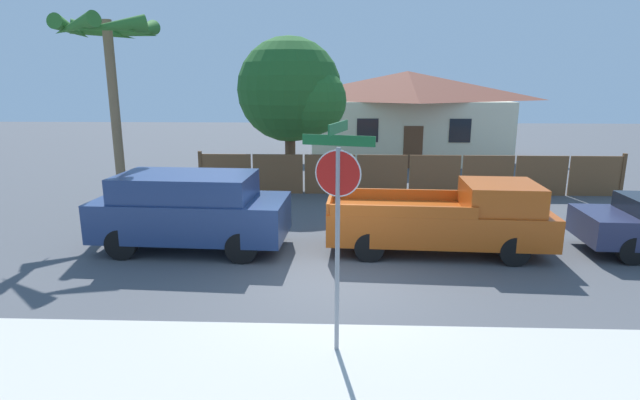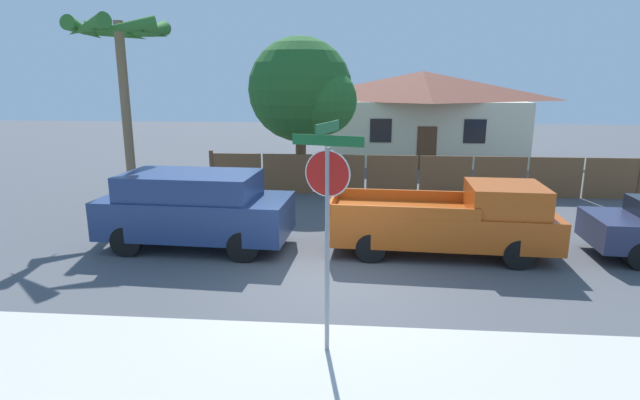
# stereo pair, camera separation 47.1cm
# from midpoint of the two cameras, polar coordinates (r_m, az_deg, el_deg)

# --- Properties ---
(ground_plane) EXTENTS (80.00, 80.00, 0.00)m
(ground_plane) POSITION_cam_midpoint_polar(r_m,az_deg,el_deg) (10.59, 2.98, -9.07)
(ground_plane) COLOR #4C4F54
(sidewalk_strip) EXTENTS (36.00, 3.20, 0.01)m
(sidewalk_strip) POSITION_cam_midpoint_polar(r_m,az_deg,el_deg) (7.40, 1.98, -19.77)
(sidewalk_strip) COLOR beige
(sidewalk_strip) RESTS_ON ground
(wooden_fence) EXTENTS (15.36, 0.12, 1.55)m
(wooden_fence) POSITION_cam_midpoint_polar(r_m,az_deg,el_deg) (18.38, 11.92, 2.74)
(wooden_fence) COLOR brown
(wooden_fence) RESTS_ON ground
(house) EXTENTS (10.31, 6.18, 4.54)m
(house) POSITION_cam_midpoint_polar(r_m,az_deg,el_deg) (26.68, 11.98, 9.51)
(house) COLOR beige
(house) RESTS_ON ground
(oak_tree) EXTENTS (4.07, 3.88, 5.68)m
(oak_tree) POSITION_cam_midpoint_polar(r_m,az_deg,el_deg) (18.99, -1.01, 12.22)
(oak_tree) COLOR brown
(oak_tree) RESTS_ON ground
(palm_tree) EXTENTS (2.87, 3.08, 5.84)m
(palm_tree) POSITION_cam_midpoint_polar(r_m,az_deg,el_deg) (16.30, -21.08, 16.03)
(palm_tree) COLOR brown
(palm_tree) RESTS_ON ground
(red_suv) EXTENTS (4.68, 2.24, 1.88)m
(red_suv) POSITION_cam_midpoint_polar(r_m,az_deg,el_deg) (12.62, -13.01, -0.83)
(red_suv) COLOR navy
(red_suv) RESTS_ON ground
(orange_pickup) EXTENTS (5.32, 2.12, 1.73)m
(orange_pickup) POSITION_cam_midpoint_polar(r_m,az_deg,el_deg) (12.29, 15.86, -2.27)
(orange_pickup) COLOR #B74C14
(orange_pickup) RESTS_ON ground
(stop_sign) EXTENTS (1.03, 0.93, 3.50)m
(stop_sign) POSITION_cam_midpoint_polar(r_m,az_deg,el_deg) (7.18, 2.73, 0.10)
(stop_sign) COLOR gray
(stop_sign) RESTS_ON ground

